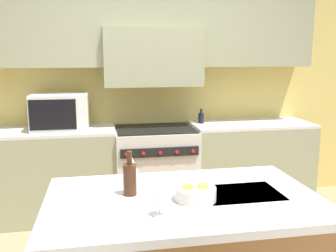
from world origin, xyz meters
The scene contains 9 objects.
back_cabinetry centered at (0.00, 1.96, 1.60)m, with size 10.00×0.46×2.70m.
back_counter centered at (0.00, 1.71, 0.47)m, with size 3.50×0.62×0.93m.
range_stove centered at (0.00, 1.69, 0.46)m, with size 0.84×0.70×0.91m.
microwave centered at (-0.96, 1.71, 1.11)m, with size 0.56×0.39×0.36m.
wine_bottle centered at (-0.41, -0.13, 0.99)m, with size 0.08×0.08×0.25m.
wine_glass_near centered at (-0.29, -0.44, 1.01)m, with size 0.08×0.08×0.17m.
wine_glass_far centered at (-0.38, 0.04, 1.01)m, with size 0.08×0.08×0.17m.
fruit_bowl centered at (-0.07, -0.28, 0.93)m, with size 0.22×0.22×0.10m.
oil_bottle_on_counter centered at (0.53, 1.79, 0.99)m, with size 0.06×0.06×0.16m.
Camera 1 is at (-0.57, -2.15, 1.67)m, focal length 40.00 mm.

